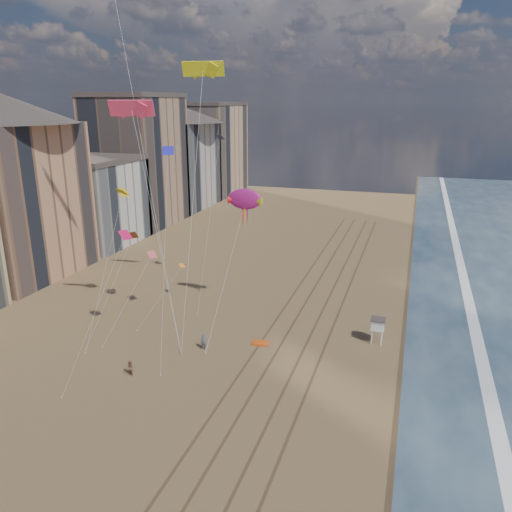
# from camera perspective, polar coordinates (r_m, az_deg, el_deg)

# --- Properties ---
(ground) EXTENTS (260.00, 260.00, 0.00)m
(ground) POSITION_cam_1_polar(r_m,az_deg,el_deg) (41.81, -7.81, -23.52)
(ground) COLOR brown
(ground) RESTS_ON ground
(wet_sand) EXTENTS (260.00, 260.00, 0.00)m
(wet_sand) POSITION_cam_1_polar(r_m,az_deg,el_deg) (73.56, 20.10, -5.55)
(wet_sand) COLOR #42301E
(wet_sand) RESTS_ON ground
(foam) EXTENTS (260.00, 260.00, 0.00)m
(foam) POSITION_cam_1_polar(r_m,az_deg,el_deg) (73.93, 23.36, -5.82)
(foam) COLOR white
(foam) RESTS_ON ground
(tracks) EXTENTS (7.68, 120.00, 0.01)m
(tracks) POSITION_cam_1_polar(r_m,az_deg,el_deg) (65.36, 5.70, -7.41)
(tracks) COLOR brown
(tracks) RESTS_ON ground
(buildings) EXTENTS (34.72, 131.35, 29.00)m
(buildings) POSITION_cam_1_polar(r_m,az_deg,el_deg) (112.34, -14.95, 9.72)
(buildings) COLOR #C6B284
(buildings) RESTS_ON ground
(lifeguard_stand) EXTENTS (1.69, 1.69, 3.05)m
(lifeguard_stand) POSITION_cam_1_polar(r_m,az_deg,el_deg) (60.28, 13.74, -7.61)
(lifeguard_stand) COLOR white
(lifeguard_stand) RESTS_ON ground
(grounded_kite) EXTENTS (2.07, 1.42, 0.22)m
(grounded_kite) POSITION_cam_1_polar(r_m,az_deg,el_deg) (59.32, 0.52, -9.91)
(grounded_kite) COLOR #F75814
(grounded_kite) RESTS_ON ground
(show_kite) EXTENTS (4.43, 6.27, 18.93)m
(show_kite) POSITION_cam_1_polar(r_m,az_deg,el_deg) (62.26, -1.28, 6.49)
(show_kite) COLOR #AC1A75
(show_kite) RESTS_ON ground
(kite_flyer_a) EXTENTS (0.77, 0.62, 1.86)m
(kite_flyer_a) POSITION_cam_1_polar(r_m,az_deg,el_deg) (58.08, -6.01, -9.73)
(kite_flyer_a) COLOR #505867
(kite_flyer_a) RESTS_ON ground
(kite_flyer_b) EXTENTS (1.04, 0.99, 1.69)m
(kite_flyer_b) POSITION_cam_1_polar(r_m,az_deg,el_deg) (54.34, -14.20, -12.34)
(kite_flyer_b) COLOR #91574A
(kite_flyer_b) RESTS_ON ground
(parafoils) EXTENTS (12.50, 12.33, 15.80)m
(parafoils) POSITION_cam_1_polar(r_m,az_deg,el_deg) (59.32, -12.88, 23.84)
(parafoils) COLOR black
(parafoils) RESTS_ON ground
(small_kites) EXTENTS (10.47, 19.15, 17.86)m
(small_kites) POSITION_cam_1_polar(r_m,az_deg,el_deg) (61.67, -11.66, 5.66)
(small_kites) COLOR orange
(small_kites) RESTS_ON ground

